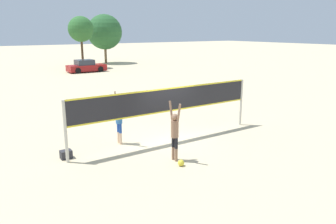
{
  "coord_description": "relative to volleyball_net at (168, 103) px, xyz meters",
  "views": [
    {
      "loc": [
        -7.57,
        -11.35,
        4.7
      ],
      "look_at": [
        0.0,
        0.0,
        1.28
      ],
      "focal_mm": 35.0,
      "sensor_mm": 36.0,
      "label": 1
    }
  ],
  "objects": [
    {
      "name": "player_blocker",
      "position": [
        -1.94,
        0.79,
        -0.49
      ],
      "size": [
        0.28,
        0.72,
        2.22
      ],
      "rotation": [
        0.0,
        0.0,
        -1.57
      ],
      "color": "beige",
      "rests_on": "ground_plane"
    },
    {
      "name": "tree_left_cluster",
      "position": [
        6.62,
        29.4,
        3.13
      ],
      "size": [
        3.14,
        3.14,
        6.4
      ],
      "color": "#4C3823",
      "rests_on": "ground_plane"
    },
    {
      "name": "gear_bag",
      "position": [
        -4.35,
        0.4,
        -1.51
      ],
      "size": [
        0.42,
        0.32,
        0.32
      ],
      "color": "#2D2D33",
      "rests_on": "ground_plane"
    },
    {
      "name": "player_spiker",
      "position": [
        -1.05,
        -2.02,
        -0.5
      ],
      "size": [
        0.28,
        0.71,
        2.21
      ],
      "rotation": [
        0.0,
        0.0,
        1.57
      ],
      "color": "#8C664C",
      "rests_on": "ground_plane"
    },
    {
      "name": "volleyball",
      "position": [
        -1.16,
        -2.58,
        -1.55
      ],
      "size": [
        0.23,
        0.23,
        0.23
      ],
      "color": "yellow",
      "rests_on": "ground_plane"
    },
    {
      "name": "ground_plane",
      "position": [
        0.0,
        0.0,
        -1.67
      ],
      "size": [
        200.0,
        200.0,
        0.0
      ],
      "primitive_type": "plane",
      "color": "beige"
    },
    {
      "name": "tree_right_cluster",
      "position": [
        11.61,
        33.8,
        2.77
      ],
      "size": [
        4.97,
        4.97,
        6.93
      ],
      "color": "brown",
      "rests_on": "ground_plane"
    },
    {
      "name": "volleyball_net",
      "position": [
        0.0,
        0.0,
        0.0
      ],
      "size": [
        8.96,
        0.12,
        2.33
      ],
      "color": "beige",
      "rests_on": "ground_plane"
    },
    {
      "name": "parked_car_mid",
      "position": [
        5.56,
        25.38,
        -1.04
      ],
      "size": [
        4.32,
        2.0,
        1.41
      ],
      "rotation": [
        0.0,
        0.0,
        0.01
      ],
      "color": "maroon",
      "rests_on": "ground_plane"
    }
  ]
}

